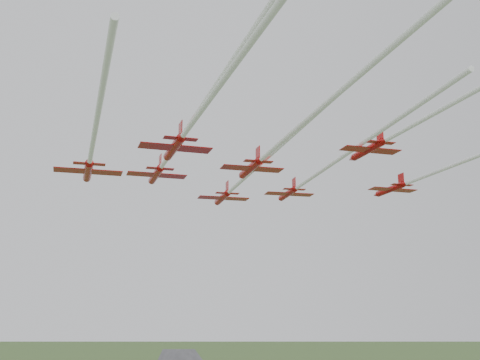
{
  "coord_description": "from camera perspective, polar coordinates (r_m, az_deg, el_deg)",
  "views": [
    {
      "loc": [
        -4.94,
        -98.47,
        31.04
      ],
      "look_at": [
        4.77,
        -5.94,
        53.12
      ],
      "focal_mm": 45.0,
      "sensor_mm": 36.0,
      "label": 1
    }
  ],
  "objects": [
    {
      "name": "jet_row2_left",
      "position": [
        81.55,
        -6.15,
        3.21
      ],
      "size": [
        15.98,
        65.04,
        2.82
      ],
      "rotation": [
        0.0,
        0.0,
        0.19
      ],
      "color": "#B50A09"
    },
    {
      "name": "jet_row3_left",
      "position": [
        74.97,
        -13.87,
        2.85
      ],
      "size": [
        12.86,
        50.87,
        2.76
      ],
      "rotation": [
        0.0,
        0.0,
        0.18
      ],
      "color": "#B50A09"
    },
    {
      "name": "jet_row2_right",
      "position": [
        93.28,
        7.5,
        0.71
      ],
      "size": [
        11.29,
        61.71,
        2.59
      ],
      "rotation": [
        0.0,
        0.0,
        0.12
      ],
      "color": "#B50A09"
    },
    {
      "name": "jet_row4_left",
      "position": [
        62.44,
        -4.41,
        5.63
      ],
      "size": [
        12.79,
        46.78,
        2.58
      ],
      "rotation": [
        0.0,
        0.0,
        0.2
      ],
      "color": "#B50A09"
    },
    {
      "name": "jet_row4_right",
      "position": [
        68.42,
        18.2,
        6.18
      ],
      "size": [
        13.99,
        57.59,
        2.37
      ],
      "rotation": [
        0.0,
        0.0,
        0.19
      ],
      "color": "#B50A09"
    },
    {
      "name": "jet_lead",
      "position": [
        102.11,
        0.17,
        -0.03
      ],
      "size": [
        13.15,
        62.45,
        2.92
      ],
      "rotation": [
        0.0,
        0.0,
        0.14
      ],
      "color": "#B50A09"
    },
    {
      "name": "jet_row3_mid",
      "position": [
        76.48,
        4.14,
        3.8
      ],
      "size": [
        13.75,
        60.32,
        2.78
      ],
      "rotation": [
        0.0,
        0.0,
        0.16
      ],
      "color": "#B50A09"
    },
    {
      "name": "jet_row3_right",
      "position": [
        91.97,
        17.27,
        0.41
      ],
      "size": [
        11.97,
        43.69,
        2.34
      ],
      "rotation": [
        0.0,
        0.0,
        0.2
      ],
      "color": "#B50A09"
    }
  ]
}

